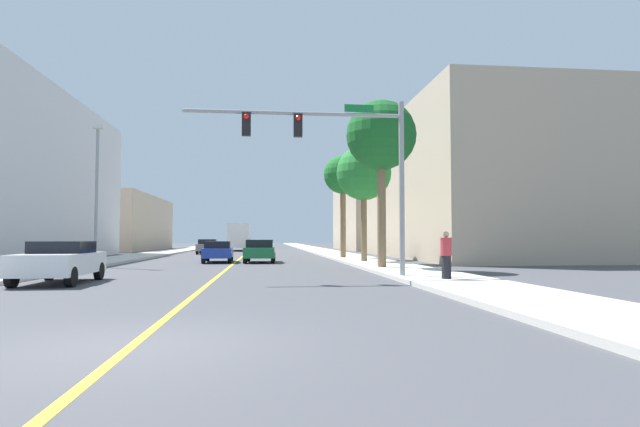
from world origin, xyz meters
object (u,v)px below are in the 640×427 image
car_blue (218,251)px  car_green (260,251)px  pedestrian (446,255)px  street_lamp (97,186)px  palm_far (343,176)px  palm_mid (364,174)px  car_gray (208,246)px  delivery_truck (239,237)px  car_white (60,261)px  traffic_signal_mast (339,150)px  palm_near (381,137)px

car_blue → car_green: bearing=-12.2°
pedestrian → street_lamp: bearing=134.3°
palm_far → street_lamp: bearing=-150.9°
palm_far → palm_mid: bearing=-86.9°
palm_far → car_gray: bearing=129.7°
palm_far → delivery_truck: size_ratio=0.85×
car_white → car_blue: 14.74m
pedestrian → car_blue: bearing=110.9°
palm_far → car_green: bearing=-145.4°
palm_far → pedestrian: palm_far is taller
delivery_truck → traffic_signal_mast: bearing=-82.8°
traffic_signal_mast → car_green: traffic_signal_mast is taller
traffic_signal_mast → delivery_truck: traffic_signal_mast is taller
car_gray → pedestrian: bearing=-71.5°
car_white → car_green: (6.59, 13.73, -0.01)m
traffic_signal_mast → palm_near: (2.83, 5.36, 1.62)m
car_green → delivery_truck: (-2.77, 29.11, 0.95)m
palm_far → car_green: palm_far is taller
street_lamp → traffic_signal_mast: bearing=-39.0°
car_gray → pedestrian: 34.41m
palm_near → pedestrian: 8.93m
delivery_truck → pedestrian: (9.21, -44.20, -0.73)m
car_blue → pedestrian: bearing=-61.8°
palm_near → car_green: palm_near is taller
palm_far → car_blue: size_ratio=1.68×
palm_near → car_blue: (-8.47, 8.52, -5.69)m
palm_far → pedestrian: (0.57, -19.14, -5.01)m
delivery_truck → car_white: bearing=-95.7°
traffic_signal_mast → palm_far: (2.84, 17.46, 1.18)m
palm_near → car_gray: 28.21m
palm_far → delivery_truck: (-8.63, 25.06, -4.28)m
car_blue → delivery_truck: 28.66m
traffic_signal_mast → car_green: (-3.03, 13.40, -4.05)m
street_lamp → palm_mid: (14.77, 2.00, 1.13)m
car_blue → car_white: bearing=-107.6°
street_lamp → car_white: (1.99, -9.73, -3.52)m
street_lamp → delivery_truck: street_lamp is taller
palm_far → car_blue: 10.60m
car_white → delivery_truck: delivery_truck is taller
car_blue → palm_far: bearing=20.9°
street_lamp → car_green: size_ratio=1.87×
palm_near → car_white: (-12.45, -5.68, -5.65)m
palm_near → delivery_truck: (-8.63, 37.16, -4.72)m
delivery_truck → car_green: bearing=-85.2°
palm_mid → car_green: size_ratio=1.76×
street_lamp → palm_near: size_ratio=0.92×
palm_near → car_green: 11.45m
car_green → delivery_truck: size_ratio=0.45×
palm_mid → car_gray: (-11.31, 19.31, -4.65)m
car_white → car_green: 15.23m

